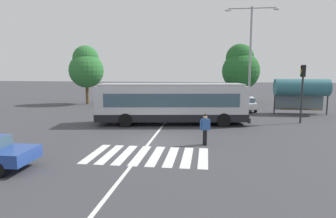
# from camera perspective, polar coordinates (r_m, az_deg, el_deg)

# --- Properties ---
(ground_plane) EXTENTS (160.00, 160.00, 0.00)m
(ground_plane) POSITION_cam_1_polar(r_m,az_deg,el_deg) (17.12, -2.08, -6.19)
(ground_plane) COLOR #3D3D42
(city_transit_bus) EXTENTS (11.49, 4.11, 3.06)m
(city_transit_bus) POSITION_cam_1_polar(r_m,az_deg,el_deg) (22.03, 0.68, 1.13)
(city_transit_bus) COLOR black
(city_transit_bus) RESTS_ON ground_plane
(pedestrian_crossing_street) EXTENTS (0.55, 0.39, 1.72)m
(pedestrian_crossing_street) POSITION_cam_1_polar(r_m,az_deg,el_deg) (16.11, 7.23, -3.61)
(pedestrian_crossing_street) COLOR black
(pedestrian_crossing_street) RESTS_ON ground_plane
(parked_car_teal) EXTENTS (2.22, 4.65, 1.35)m
(parked_car_teal) POSITION_cam_1_polar(r_m,az_deg,el_deg) (30.85, -5.12, 1.46)
(parked_car_teal) COLOR black
(parked_car_teal) RESTS_ON ground_plane
(parked_car_silver) EXTENTS (2.16, 4.63, 1.35)m
(parked_car_silver) POSITION_cam_1_polar(r_m,az_deg,el_deg) (30.38, -0.16, 1.39)
(parked_car_silver) COLOR black
(parked_car_silver) RESTS_ON ground_plane
(parked_car_champagne) EXTENTS (2.02, 4.57, 1.35)m
(parked_car_champagne) POSITION_cam_1_polar(r_m,az_deg,el_deg) (29.96, 4.72, 1.28)
(parked_car_champagne) COLOR black
(parked_car_champagne) RESTS_ON ground_plane
(parked_car_blue) EXTENTS (2.08, 4.60, 1.35)m
(parked_car_blue) POSITION_cam_1_polar(r_m,az_deg,el_deg) (30.22, 10.21, 1.24)
(parked_car_blue) COLOR black
(parked_car_blue) RESTS_ON ground_plane
(parked_car_white) EXTENTS (2.03, 4.58, 1.35)m
(parked_car_white) POSITION_cam_1_polar(r_m,az_deg,el_deg) (30.46, 14.86, 1.15)
(parked_car_white) COLOR black
(parked_car_white) RESTS_ON ground_plane
(traffic_light_far_corner) EXTENTS (0.33, 0.32, 4.45)m
(traffic_light_far_corner) POSITION_cam_1_polar(r_m,az_deg,el_deg) (24.50, 24.71, 4.41)
(traffic_light_far_corner) COLOR #28282B
(traffic_light_far_corner) RESTS_ON ground_plane
(bus_stop_shelter) EXTENTS (4.75, 1.54, 3.25)m
(bus_stop_shelter) POSITION_cam_1_polar(r_m,az_deg,el_deg) (29.48, 24.55, 3.73)
(bus_stop_shelter) COLOR #28282B
(bus_stop_shelter) RESTS_ON ground_plane
(twin_arm_street_lamp) EXTENTS (4.93, 0.32, 9.83)m
(twin_arm_street_lamp) POSITION_cam_1_polar(r_m,az_deg,el_deg) (28.86, 15.77, 11.20)
(twin_arm_street_lamp) COLOR #939399
(twin_arm_street_lamp) RESTS_ON ground_plane
(background_tree_left) EXTENTS (4.05, 4.05, 6.92)m
(background_tree_left) POSITION_cam_1_polar(r_m,az_deg,el_deg) (36.23, -15.64, 7.88)
(background_tree_left) COLOR brown
(background_tree_left) RESTS_ON ground_plane
(background_tree_right) EXTENTS (4.61, 4.61, 7.25)m
(background_tree_right) POSITION_cam_1_polar(r_m,az_deg,el_deg) (37.57, 13.94, 7.90)
(background_tree_right) COLOR brown
(background_tree_right) RESTS_ON ground_plane
(crosswalk_painted_stripes) EXTENTS (5.73, 3.31, 0.01)m
(crosswalk_painted_stripes) POSITION_cam_1_polar(r_m,az_deg,el_deg) (14.30, -3.90, -9.01)
(crosswalk_painted_stripes) COLOR silver
(crosswalk_painted_stripes) RESTS_ON ground_plane
(lane_center_line) EXTENTS (0.16, 24.00, 0.01)m
(lane_center_line) POSITION_cam_1_polar(r_m,az_deg,el_deg) (19.10, -2.19, -4.72)
(lane_center_line) COLOR silver
(lane_center_line) RESTS_ON ground_plane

